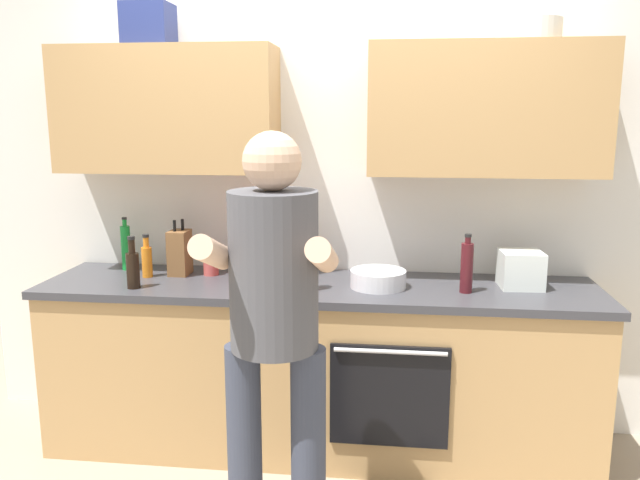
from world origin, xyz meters
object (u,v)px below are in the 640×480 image
bottle_syrup (299,248)px  bottle_soy (133,268)px  bottle_soda (126,247)px  grocery_bag_crisps (254,265)px  bottle_wine (467,267)px  bottle_hotsauce (305,264)px  person_standing (274,314)px  knife_block (180,252)px  bottle_juice (147,260)px  cup_ceramic (211,266)px  grocery_bag_produce (521,269)px  mixing_bowl (378,279)px

bottle_syrup → bottle_soy: bottle_syrup is taller
bottle_soda → grocery_bag_crisps: size_ratio=1.53×
bottle_syrup → bottle_wine: 0.91m
bottle_hotsauce → bottle_soy: bearing=-176.4°
person_standing → bottle_soda: size_ratio=5.73×
bottle_wine → knife_block: size_ratio=0.96×
bottle_soy → bottle_juice: bearing=94.2°
person_standing → bottle_soy: person_standing is taller
bottle_soy → grocery_bag_crisps: bottle_soy is taller
cup_ceramic → person_standing: bearing=-60.8°
bottle_soda → grocery_bag_produce: (2.11, -0.12, -0.04)m
bottle_soy → bottle_hotsauce: bearing=3.6°
bottle_wine → bottle_juice: size_ratio=1.26×
cup_ceramic → grocery_bag_crisps: size_ratio=0.52×
bottle_wine → grocery_bag_crisps: bottle_wine is taller
grocery_bag_crisps → grocery_bag_produce: grocery_bag_produce is taller
bottle_soda → bottle_syrup: bearing=2.0°
bottle_soy → grocery_bag_crisps: 0.61m
person_standing → bottle_hotsauce: size_ratio=5.38×
mixing_bowl → bottle_soda: bearing=171.7°
bottle_soda → bottle_juice: size_ratio=1.28×
knife_block → grocery_bag_crisps: (0.42, -0.06, -0.04)m
bottle_juice → bottle_soda: bearing=140.5°
bottle_wine → bottle_hotsauce: (-0.78, -0.06, 0.01)m
bottle_soda → bottle_hotsauce: bearing=-16.6°
bottle_juice → knife_block: size_ratio=0.77×
person_standing → bottle_soda: person_standing is taller
grocery_bag_produce → cup_ceramic: bearing=177.9°
grocery_bag_crisps → grocery_bag_produce: bearing=0.5°
cup_ceramic → mixing_bowl: bearing=-9.1°
bottle_hotsauce → grocery_bag_crisps: bearing=148.9°
grocery_bag_produce → person_standing: bearing=-140.7°
bottle_juice → grocery_bag_crisps: bottle_juice is taller
bottle_juice → knife_block: bearing=26.2°
knife_block → grocery_bag_crisps: bearing=-8.5°
bottle_soy → grocery_bag_produce: (1.92, 0.25, -0.01)m
mixing_bowl → grocery_bag_produce: (0.71, 0.08, 0.05)m
person_standing → grocery_bag_crisps: size_ratio=8.75×
bottle_wine → bottle_juice: bottle_wine is taller
knife_block → mixing_bowl: bearing=-7.2°
bottle_hotsauce → bottle_juice: 0.89m
bottle_juice → grocery_bag_produce: size_ratio=1.14×
bottle_wine → bottle_hotsauce: 0.79m
bottle_soy → grocery_bag_crisps: (0.56, 0.23, -0.03)m
mixing_bowl → bottle_soy: bearing=-172.4°
knife_block → grocery_bag_produce: bearing=-1.6°
bottle_hotsauce → grocery_bag_crisps: 0.35m
bottle_hotsauce → bottle_juice: (-0.87, 0.17, -0.04)m
mixing_bowl → knife_block: 1.08m
bottle_syrup → grocery_bag_crisps: 0.28m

